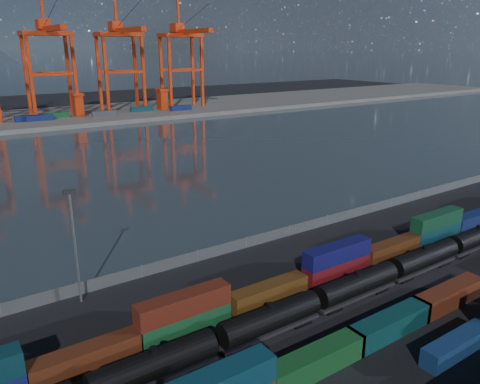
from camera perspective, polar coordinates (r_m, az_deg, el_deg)
ground at (r=66.38m, az=15.27°, el=-14.76°), size 700.00×700.00×0.00m
harbor_water at (r=151.06m, az=-16.28°, el=3.36°), size 700.00×700.00×0.00m
far_quay at (r=251.42m, az=-24.05°, el=8.13°), size 700.00×70.00×2.00m
container_row_south at (r=61.49m, az=24.36°, el=-16.49°), size 138.48×2.23×4.75m
container_row_mid at (r=54.58m, az=8.66°, el=-19.45°), size 142.01×2.66×5.67m
container_row_north at (r=73.07m, az=9.81°, el=-9.18°), size 141.70×2.53×5.38m
tanker_string at (r=56.39m, az=-2.86°, el=-17.68°), size 123.10×3.14×4.49m
waterfront_fence at (r=84.21m, az=0.77°, el=-6.19°), size 160.12×0.12×2.20m
yard_light_mast at (r=67.74m, az=-19.53°, el=-5.65°), size 1.60×0.40×16.60m
gantry_cranes at (r=241.47m, az=-26.58°, el=15.87°), size 197.53×43.25×58.57m
quay_containers at (r=235.14m, az=-26.06°, el=7.91°), size 172.58×10.99×2.60m
straddle_carriers at (r=240.38m, az=-24.37°, el=9.39°), size 140.00×7.00×11.10m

